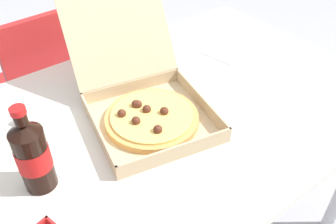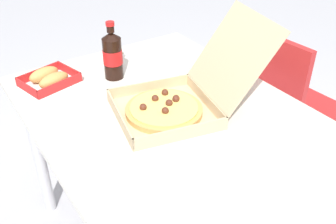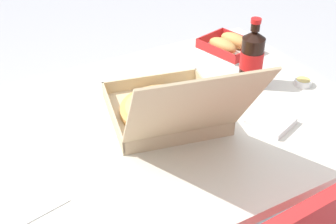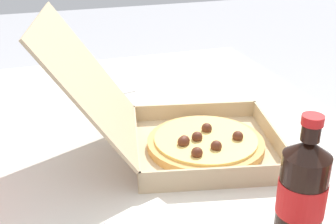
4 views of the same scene
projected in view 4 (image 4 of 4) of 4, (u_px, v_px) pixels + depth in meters
The scene contains 4 objects.
dining_table at pixel (184, 164), 1.08m from camera, with size 1.29×0.84×0.70m.
pizza_box_open at pixel (185, 132), 0.97m from camera, with size 0.41×0.54×0.30m.
cola_bottle at pixel (302, 193), 0.68m from camera, with size 0.07×0.07×0.22m.
paper_menu at pixel (99, 84), 1.36m from camera, with size 0.21×0.15×0.00m, color white.
Camera 4 is at (-0.87, 0.33, 1.19)m, focal length 47.98 mm.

